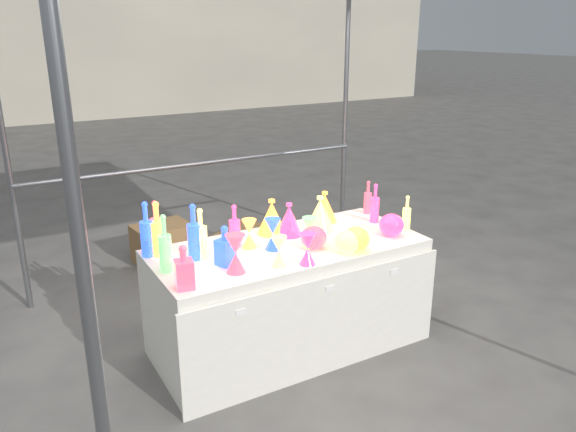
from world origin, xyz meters
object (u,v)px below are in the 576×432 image
display_table (289,297)px  globe_0 (356,240)px  cardboard_box_closed (163,243)px  hourglass_0 (236,254)px  lampshade_0 (272,217)px

display_table → globe_0: (0.33, -0.30, 0.45)m
display_table → cardboard_box_closed: 1.90m
hourglass_0 → lampshade_0: (0.49, 0.47, 0.01)m
display_table → lampshade_0: 0.56m
cardboard_box_closed → globe_0: size_ratio=2.88×
display_table → lampshade_0: (0.01, 0.25, 0.50)m
cardboard_box_closed → lampshade_0: lampshade_0 is taller
hourglass_0 → globe_0: hourglass_0 is taller
display_table → globe_0: globe_0 is taller
cardboard_box_closed → hourglass_0: hourglass_0 is taller
cardboard_box_closed → lampshade_0: size_ratio=2.05×
display_table → cardboard_box_closed: display_table is taller
cardboard_box_closed → lampshade_0: 1.78m
cardboard_box_closed → globe_0: globe_0 is taller
hourglass_0 → globe_0: (0.81, -0.08, -0.05)m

